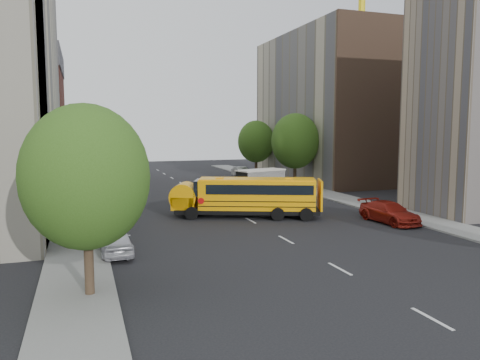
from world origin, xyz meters
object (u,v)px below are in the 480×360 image
school_bus (246,195)px  parked_car_0 (116,242)px  parked_car_3 (389,212)px  safari_truck (257,182)px  parked_car_2 (105,182)px  parked_car_5 (241,172)px  street_tree_1 (84,155)px  parked_car_1 (101,194)px  tower_crane (375,4)px  street_tree_4 (295,141)px  street_tree_2 (82,146)px  street_tree_0 (86,177)px  street_tree_5 (256,142)px  parked_car_4 (269,178)px

school_bus → parked_car_0: school_bus is taller
school_bus → parked_car_3: 10.08m
safari_truck → parked_car_2: size_ratio=1.15×
safari_truck → parked_car_2: bearing=125.3°
parked_car_3 → parked_car_5: size_ratio=1.20×
parked_car_3 → street_tree_1: bearing=170.9°
parked_car_1 → parked_car_5: bearing=-133.2°
tower_crane → school_bus: (-30.14, -28.67, -22.84)m
street_tree_4 → street_tree_2: bearing=180.0°
parked_car_0 → parked_car_1: bearing=-90.7°
street_tree_0 → tower_crane: bearing=45.5°
parked_car_3 → safari_truck: bearing=101.3°
school_bus → street_tree_5: bearing=89.7°
tower_crane → parked_car_4: 33.11m
street_tree_2 → parked_car_5: street_tree_2 is taller
street_tree_4 → parked_car_0: street_tree_4 is taller
street_tree_4 → parked_car_2: bearing=164.8°
tower_crane → parked_car_1: bearing=-155.1°
street_tree_4 → street_tree_5: bearing=90.0°
safari_truck → parked_car_4: (4.89, 8.76, -0.68)m
tower_crane → street_tree_4: size_ratio=4.41×
parked_car_1 → parked_car_4: 20.93m
school_bus → parked_car_2: size_ratio=1.92×
street_tree_5 → parked_car_0: size_ratio=1.91×
street_tree_0 → safari_truck: size_ratio=1.18×
school_bus → parked_car_4: 20.84m
street_tree_2 → safari_truck: (15.71, -4.90, -3.49)m
street_tree_0 → parked_car_1: (1.40, 23.53, -3.87)m
school_bus → parked_car_3: (8.68, -5.04, -0.92)m
street_tree_1 → parked_car_3: (19.80, -1.71, -4.24)m
school_bus → street_tree_1: bearing=-141.4°
tower_crane → school_bus: bearing=-136.4°
safari_truck → parked_car_3: bearing=-92.0°
tower_crane → street_tree_2: tower_crane is taller
tower_crane → parked_car_0: bearing=-137.8°
street_tree_0 → safari_truck: 28.13m
street_tree_2 → parked_car_4: 21.37m
street_tree_4 → parked_car_0: size_ratio=2.06×
tower_crane → street_tree_4: (-19.25, -14.00, -19.40)m
parked_car_5 → parked_car_4: bearing=-89.8°
school_bus → parked_car_5: (8.87, 26.80, -0.96)m
street_tree_5 → school_bus: bearing=-112.2°
parked_car_1 → parked_car_2: size_ratio=0.86×
street_tree_1 → street_tree_4: 28.43m
parked_car_0 → parked_car_1: parked_car_1 is taller
safari_truck → street_tree_1: bearing=-157.6°
street_tree_2 → parked_car_2: (2.20, 5.37, -4.07)m
street_tree_1 → parked_car_3: size_ratio=1.60×
street_tree_1 → street_tree_5: bearing=53.7°
street_tree_1 → street_tree_2: size_ratio=1.03×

